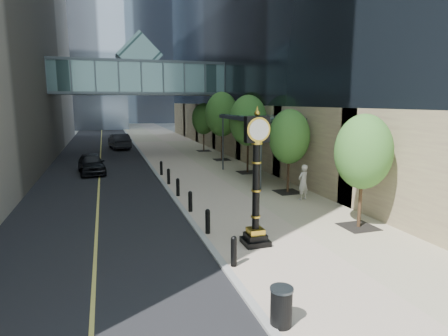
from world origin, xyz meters
The scene contains 14 objects.
ground centered at (0.00, 0.00, 0.00)m, with size 320.00×320.00×0.00m, color gray.
road centered at (-7.00, 40.00, 0.01)m, with size 8.00×180.00×0.02m, color black.
sidewalk centered at (1.00, 40.00, 0.03)m, with size 8.00×180.00×0.06m, color tan.
curb centered at (-3.00, 40.00, 0.04)m, with size 0.25×180.00×0.07m, color gray.
distant_tower_c centered at (-6.00, 120.00, 32.50)m, with size 22.00×22.00×65.00m, color #A4B4CF.
skywalk centered at (-3.00, 28.00, 7.71)m, with size 17.00×4.20×5.80m.
entrance_canopy centered at (3.48, 14.00, 4.19)m, with size 3.00×8.00×4.38m.
bollard_row centered at (-2.70, 9.00, 0.51)m, with size 0.20×16.20×0.90m.
street_trees centered at (3.60, 17.33, 3.74)m, with size 2.97×28.40×6.10m.
street_clock centered at (-1.32, 2.53, 2.21)m, with size 0.93×0.93×4.95m.
trash_bin centered at (-2.70, -2.42, 0.51)m, with size 0.52×0.52×0.90m, color black.
pedestrian centered at (3.59, 7.73, 1.02)m, with size 0.70×0.46×1.92m, color #B1ABA2.
car_near centered at (-7.54, 19.38, 0.77)m, with size 1.77×4.40×1.50m, color black.
car_far centered at (-4.96, 34.13, 0.87)m, with size 1.80×5.16×1.70m, color black.
Camera 1 is at (-6.45, -9.74, 5.32)m, focal length 30.00 mm.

